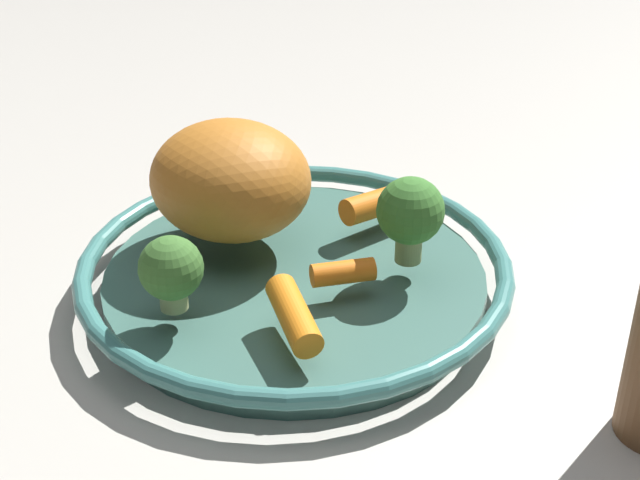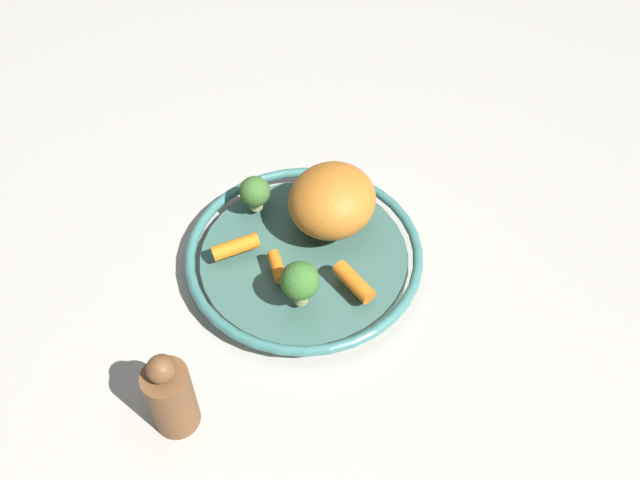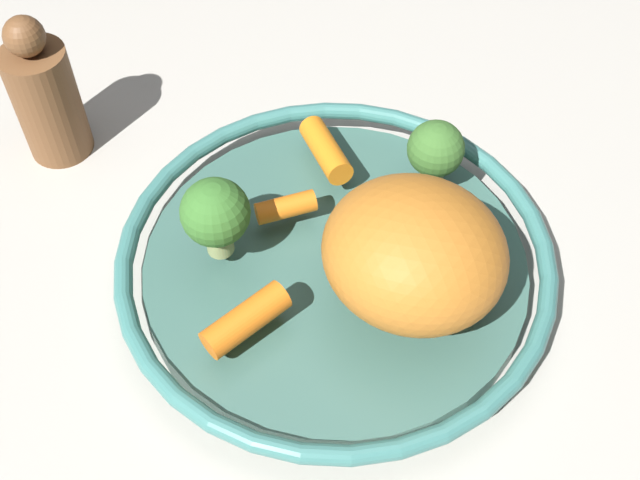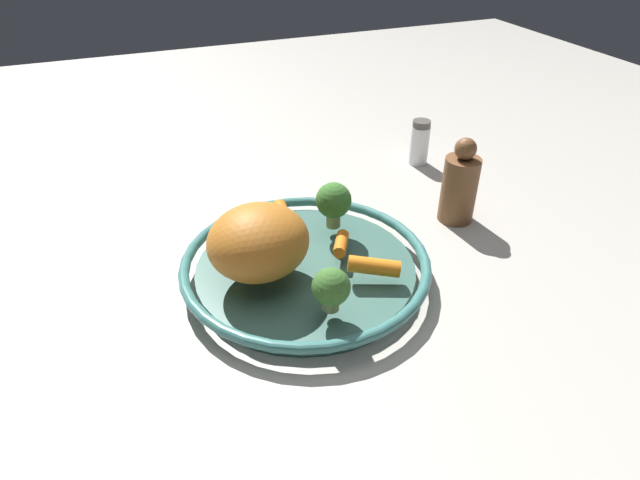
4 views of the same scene
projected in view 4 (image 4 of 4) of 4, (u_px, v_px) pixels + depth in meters
ground_plane at (306, 278)px, 0.72m from camera, size 2.45×2.45×0.00m
serving_bowl at (306, 267)px, 0.71m from camera, size 0.33×0.33×0.03m
roast_chicken_piece at (258, 242)px, 0.65m from camera, size 0.15×0.14×0.09m
baby_carrot_near_rim at (374, 266)px, 0.66m from camera, size 0.07×0.05×0.03m
baby_carrot_right at (341, 244)px, 0.71m from camera, size 0.04×0.05×0.02m
baby_carrot_back at (281, 216)px, 0.76m from camera, size 0.03×0.07×0.02m
broccoli_floret_small at (331, 288)px, 0.60m from camera, size 0.04×0.04×0.05m
broccoli_floret_edge at (334, 202)px, 0.74m from camera, size 0.05×0.05×0.07m
salt_shaker at (420, 143)px, 0.98m from camera, size 0.03×0.03×0.08m
pepper_mill at (460, 186)px, 0.81m from camera, size 0.05×0.05×0.13m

